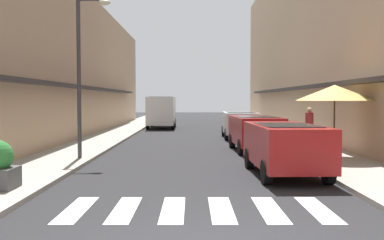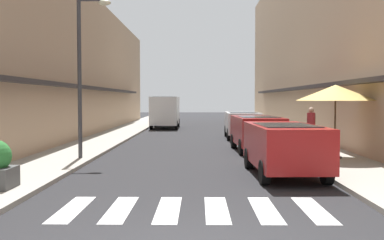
{
  "view_description": "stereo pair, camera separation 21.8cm",
  "coord_description": "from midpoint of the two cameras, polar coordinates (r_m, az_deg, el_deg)",
  "views": [
    {
      "loc": [
        -0.1,
        -6.19,
        2.17
      ],
      "look_at": [
        -0.13,
        11.22,
        1.38
      ],
      "focal_mm": 42.44,
      "sensor_mm": 36.0,
      "label": 1
    },
    {
      "loc": [
        0.12,
        -6.19,
        2.17
      ],
      "look_at": [
        -0.13,
        11.22,
        1.38
      ],
      "focal_mm": 42.44,
      "sensor_mm": 36.0,
      "label": 2
    }
  ],
  "objects": [
    {
      "name": "ground_plane",
      "position": [
        24.8,
        0.8,
        -2.41
      ],
      "size": [
        101.86,
        101.86,
        0.0
      ],
      "primitive_type": "plane",
      "color": "#232326"
    },
    {
      "name": "sidewalk_left",
      "position": [
        25.26,
        -10.2,
        -2.22
      ],
      "size": [
        2.45,
        64.82,
        0.12
      ],
      "primitive_type": "cube",
      "color": "#9E998E",
      "rests_on": "ground_plane"
    },
    {
      "name": "sidewalk_right",
      "position": [
        25.26,
        11.8,
        -2.24
      ],
      "size": [
        2.45,
        64.82,
        0.12
      ],
      "primitive_type": "cube",
      "color": "#9E998E",
      "rests_on": "ground_plane"
    },
    {
      "name": "building_row_left",
      "position": [
        27.46,
        -17.44,
        6.67
      ],
      "size": [
        5.5,
        43.67,
        8.35
      ],
      "color": "tan",
      "rests_on": "ground_plane"
    },
    {
      "name": "building_row_right",
      "position": [
        27.64,
        19.11,
        10.21
      ],
      "size": [
        5.5,
        43.67,
        11.79
      ],
      "color": "tan",
      "rests_on": "ground_plane"
    },
    {
      "name": "crosswalk",
      "position": [
        9.08,
        0.76,
        -11.19
      ],
      "size": [
        5.2,
        2.2,
        0.01
      ],
      "color": "silver",
      "rests_on": "ground_plane"
    },
    {
      "name": "parked_car_near",
      "position": [
        13.1,
        11.98,
        -2.93
      ],
      "size": [
        1.92,
        4.2,
        1.47
      ],
      "color": "maroon",
      "rests_on": "ground_plane"
    },
    {
      "name": "parked_car_mid",
      "position": [
        19.01,
        8.48,
        -1.19
      ],
      "size": [
        1.96,
        4.01,
        1.47
      ],
      "color": "maroon",
      "rests_on": "ground_plane"
    },
    {
      "name": "parked_car_far",
      "position": [
        25.27,
        6.57,
        -0.24
      ],
      "size": [
        1.84,
        4.03,
        1.47
      ],
      "color": "silver",
      "rests_on": "ground_plane"
    },
    {
      "name": "delivery_van",
      "position": [
        34.29,
        -3.19,
        1.33
      ],
      "size": [
        2.03,
        5.41,
        2.37
      ],
      "color": "silver",
      "rests_on": "ground_plane"
    },
    {
      "name": "street_lamp",
      "position": [
        16.34,
        -12.98,
        7.38
      ],
      "size": [
        1.19,
        0.28,
        5.65
      ],
      "color": "#38383D",
      "rests_on": "sidewalk_left"
    },
    {
      "name": "cafe_umbrella",
      "position": [
        16.54,
        17.95,
        3.25
      ],
      "size": [
        2.7,
        2.7,
        2.56
      ],
      "color": "#262626",
      "rests_on": "sidewalk_right"
    },
    {
      "name": "pedestrian_walking_near",
      "position": [
        19.69,
        15.03,
        -0.81
      ],
      "size": [
        0.34,
        0.34,
        1.72
      ],
      "rotation": [
        0.0,
        0.0,
        4.74
      ],
      "color": "#282B33",
      "rests_on": "sidewalk_right"
    },
    {
      "name": "pedestrian_walking_far",
      "position": [
        20.65,
        15.08,
        -0.91
      ],
      "size": [
        0.34,
        0.34,
        1.56
      ],
      "rotation": [
        0.0,
        0.0,
        5.22
      ],
      "color": "#282B33",
      "rests_on": "sidewalk_right"
    }
  ]
}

